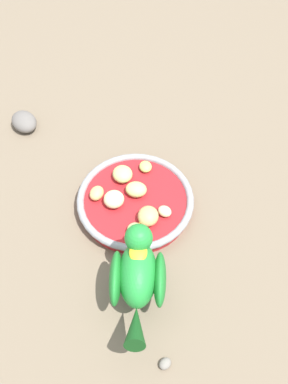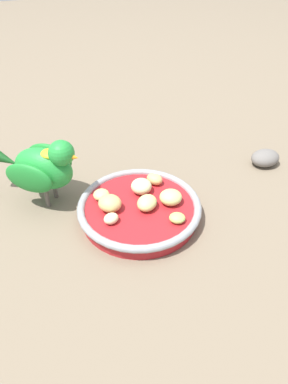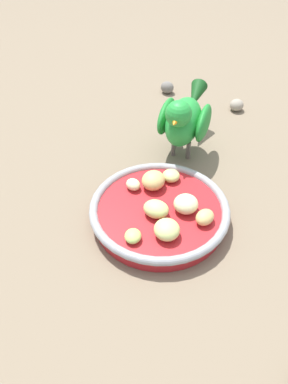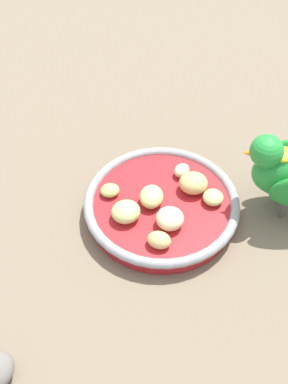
{
  "view_description": "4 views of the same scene",
  "coord_description": "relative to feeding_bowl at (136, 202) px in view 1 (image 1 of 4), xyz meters",
  "views": [
    {
      "loc": [
        -0.42,
        0.25,
        0.75
      ],
      "look_at": [
        -0.02,
        -0.03,
        0.06
      ],
      "focal_mm": 45.54,
      "sensor_mm": 36.0,
      "label": 1
    },
    {
      "loc": [
        -0.14,
        -0.47,
        0.42
      ],
      "look_at": [
        0.0,
        -0.05,
        0.07
      ],
      "focal_mm": 33.59,
      "sensor_mm": 36.0,
      "label": 2
    },
    {
      "loc": [
        0.4,
        -0.18,
        0.46
      ],
      "look_at": [
        0.0,
        -0.05,
        0.07
      ],
      "focal_mm": 37.74,
      "sensor_mm": 36.0,
      "label": 3
    },
    {
      "loc": [
        0.32,
        0.35,
        0.6
      ],
      "look_at": [
        0.02,
        -0.04,
        0.05
      ],
      "focal_mm": 52.15,
      "sensor_mm": 36.0,
      "label": 4
    }
  ],
  "objects": [
    {
      "name": "ground_plane",
      "position": [
        0.0,
        0.03,
        -0.02
      ],
      "size": [
        4.0,
        4.0,
        0.0
      ],
      "primitive_type": "plane",
      "color": "#756651"
    },
    {
      "name": "pebble_2",
      "position": [
        -0.26,
        0.13,
        -0.01
      ],
      "size": [
        0.02,
        0.02,
        0.01
      ],
      "primitive_type": "ellipsoid",
      "rotation": [
        0.0,
        0.0,
        1.76
      ],
      "color": "gray",
      "rests_on": "ground_plane"
    },
    {
      "name": "apple_piece_0",
      "position": [
        0.01,
        -0.01,
        0.02
      ],
      "size": [
        0.05,
        0.05,
        0.02
      ],
      "primitive_type": "ellipsoid",
      "rotation": [
        0.0,
        0.0,
        3.95
      ],
      "color": "#C6D17A",
      "rests_on": "feeding_bowl"
    },
    {
      "name": "parrot",
      "position": [
        -0.14,
        0.1,
        0.06
      ],
      "size": [
        0.17,
        0.14,
        0.13
      ],
      "rotation": [
        0.0,
        0.0,
        -0.65
      ],
      "color": "#59544C",
      "rests_on": "ground_plane"
    },
    {
      "name": "apple_piece_2",
      "position": [
        -0.06,
        0.04,
        0.02
      ],
      "size": [
        0.04,
        0.04,
        0.02
      ],
      "primitive_type": "ellipsoid",
      "rotation": [
        0.0,
        0.0,
        1.09
      ],
      "color": "#C6D17A",
      "rests_on": "feeding_bowl"
    },
    {
      "name": "apple_piece_3",
      "position": [
        0.06,
        -0.01,
        0.02
      ],
      "size": [
        0.05,
        0.04,
        0.02
      ],
      "primitive_type": "ellipsoid",
      "rotation": [
        0.0,
        0.0,
        2.93
      ],
      "color": "#C6D17A",
      "rests_on": "feeding_bowl"
    },
    {
      "name": "feeding_bowl",
      "position": [
        0.0,
        0.0,
        0.0
      ],
      "size": [
        0.21,
        0.21,
        0.03
      ],
      "color": "#AD1E23",
      "rests_on": "ground_plane"
    },
    {
      "name": "apple_piece_7",
      "position": [
        0.05,
        -0.06,
        0.02
      ],
      "size": [
        0.03,
        0.03,
        0.01
      ],
      "primitive_type": "ellipsoid",
      "rotation": [
        0.0,
        0.0,
        2.74
      ],
      "color": "#B2CC66",
      "rests_on": "feeding_bowl"
    },
    {
      "name": "apple_piece_4",
      "position": [
        -0.05,
        -0.02,
        0.02
      ],
      "size": [
        0.03,
        0.03,
        0.02
      ],
      "primitive_type": "ellipsoid",
      "rotation": [
        0.0,
        0.0,
        3.49
      ],
      "color": "beige",
      "rests_on": "feeding_bowl"
    },
    {
      "name": "rock_large",
      "position": [
        0.3,
        0.07,
        -0.0
      ],
      "size": [
        0.06,
        0.05,
        0.03
      ],
      "primitive_type": "ellipsoid",
      "rotation": [
        0.0,
        0.0,
        3.19
      ],
      "color": "slate",
      "rests_on": "ground_plane"
    },
    {
      "name": "apple_piece_1",
      "position": [
        -0.05,
        0.01,
        0.02
      ],
      "size": [
        0.05,
        0.05,
        0.03
      ],
      "primitive_type": "ellipsoid",
      "rotation": [
        0.0,
        0.0,
        5.59
      ],
      "color": "tan",
      "rests_on": "feeding_bowl"
    },
    {
      "name": "apple_piece_5",
      "position": [
        0.02,
        0.04,
        0.02
      ],
      "size": [
        0.05,
        0.05,
        0.03
      ],
      "primitive_type": "ellipsoid",
      "rotation": [
        0.0,
        0.0,
        1.95
      ],
      "color": "beige",
      "rests_on": "feeding_bowl"
    },
    {
      "name": "apple_piece_6",
      "position": [
        0.05,
        0.05,
        0.02
      ],
      "size": [
        0.04,
        0.04,
        0.02
      ],
      "primitive_type": "ellipsoid",
      "rotation": [
        0.0,
        0.0,
        5.3
      ],
      "color": "tan",
      "rests_on": "feeding_bowl"
    }
  ]
}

